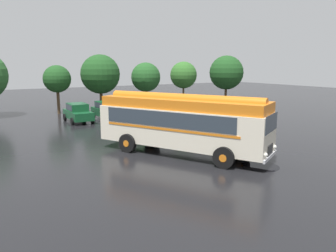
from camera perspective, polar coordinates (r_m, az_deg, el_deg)
name	(u,v)px	position (r m, az deg, el deg)	size (l,w,h in m)	color
ground_plane	(184,151)	(19.68, 2.88, -4.35)	(120.00, 120.00, 0.00)	black
vintage_bus	(182,122)	(18.63, 2.40, 0.76)	(6.93, 10.04, 3.49)	silver
car_near_left	(78,113)	(30.60, -15.42, 2.27)	(1.96, 4.20, 1.66)	#144C28
car_mid_left	(107,110)	(31.61, -10.60, 2.73)	(2.09, 4.26, 1.66)	#144C28
car_mid_right	(136,108)	(33.04, -5.68, 3.19)	(2.26, 4.34, 1.66)	#4C5156
tree_left_of_centre	(56,79)	(36.11, -18.90, 7.69)	(2.83, 2.83, 5.06)	#4C3823
tree_centre	(100,74)	(37.94, -11.79, 8.82)	(4.40, 4.40, 6.25)	#4C3823
tree_right_of_centre	(146,77)	(39.62, -3.92, 8.44)	(3.50, 3.50, 5.38)	#4C3823
tree_far_right	(184,75)	(43.19, 2.89, 8.85)	(3.50, 3.47, 5.51)	#4C3823
tree_extra_right	(226,72)	(46.29, 10.07, 9.21)	(4.64, 4.64, 6.36)	#4C3823
puddle_patch	(260,166)	(17.38, 15.76, -6.77)	(1.90, 1.90, 0.01)	black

